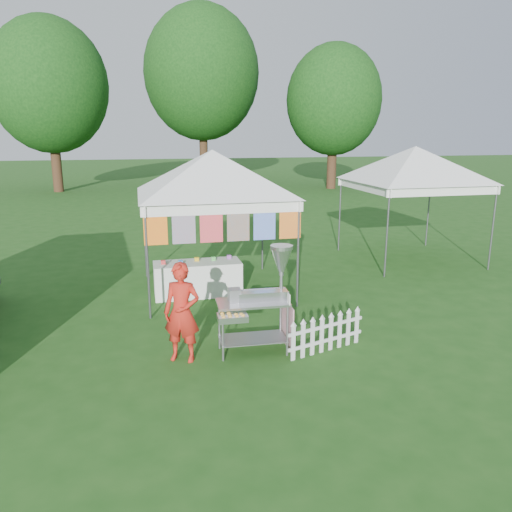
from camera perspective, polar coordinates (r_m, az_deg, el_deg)
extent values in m
plane|color=#1F4E16|center=(7.74, -0.72, -11.64)|extent=(120.00, 120.00, 0.00)
cylinder|color=#59595E|center=(9.18, -12.29, -0.83)|extent=(0.04, 0.04, 2.10)
cylinder|color=#59595E|center=(9.64, 4.82, 0.14)|extent=(0.04, 0.04, 2.10)
cylinder|color=#59595E|center=(11.96, -12.60, 2.56)|extent=(0.04, 0.04, 2.10)
cylinder|color=#59595E|center=(12.31, 0.74, 3.22)|extent=(0.04, 0.04, 2.10)
cube|color=white|center=(9.12, -3.61, 5.46)|extent=(3.00, 0.03, 0.22)
cube|color=white|center=(11.91, -5.95, 7.40)|extent=(3.00, 0.03, 0.22)
pyramid|color=white|center=(10.43, -5.05, 12.02)|extent=(4.24, 4.24, 0.90)
cylinder|color=#59595E|center=(9.11, -3.62, 5.96)|extent=(3.00, 0.03, 0.03)
cube|color=red|center=(9.04, -11.43, 3.40)|extent=(0.42, 0.01, 0.70)
cube|color=#2FACB1|center=(9.07, -8.27, 3.57)|extent=(0.42, 0.01, 0.70)
cube|color=#D21A67|center=(9.12, -5.14, 3.72)|extent=(0.42, 0.01, 0.70)
cube|color=#E85A0C|center=(9.21, -2.05, 3.86)|extent=(0.42, 0.01, 0.70)
cube|color=purple|center=(9.32, 0.98, 3.98)|extent=(0.42, 0.01, 0.70)
cube|color=red|center=(9.45, 3.92, 4.09)|extent=(0.42, 0.01, 0.70)
cylinder|color=#59595E|center=(12.02, 14.74, 2.49)|extent=(0.04, 0.04, 2.10)
cylinder|color=#59595E|center=(13.57, 25.42, 2.87)|extent=(0.04, 0.04, 2.10)
cylinder|color=#59595E|center=(14.55, 9.55, 4.69)|extent=(0.04, 0.04, 2.10)
cylinder|color=#59595E|center=(15.85, 19.10, 4.87)|extent=(0.04, 0.04, 2.10)
cube|color=white|center=(12.61, 20.77, 6.94)|extent=(3.00, 0.03, 0.22)
cube|color=white|center=(15.03, 14.75, 8.38)|extent=(3.00, 0.03, 0.22)
pyramid|color=white|center=(13.74, 17.81, 11.87)|extent=(4.24, 4.24, 0.90)
cylinder|color=#59595E|center=(12.60, 20.80, 7.30)|extent=(3.00, 0.03, 0.03)
cylinder|color=#3C2715|center=(31.17, -21.91, 10.46)|extent=(0.56, 0.56, 3.96)
ellipsoid|color=#235A19|center=(31.24, -22.58, 17.54)|extent=(6.40, 6.40, 7.36)
cylinder|color=#3C2715|center=(35.12, -6.01, 12.37)|extent=(0.56, 0.56, 4.84)
ellipsoid|color=#235A19|center=(35.31, -6.22, 20.06)|extent=(7.60, 7.60, 8.74)
cylinder|color=#3C2715|center=(31.07, 8.66, 10.87)|extent=(0.56, 0.56, 3.52)
ellipsoid|color=#235A19|center=(31.08, 8.90, 17.22)|extent=(5.60, 5.60, 6.44)
cylinder|color=gray|center=(7.52, -3.81, -9.04)|extent=(0.04, 0.04, 0.82)
cylinder|color=gray|center=(7.69, 3.61, -8.50)|extent=(0.04, 0.04, 0.82)
cylinder|color=gray|center=(7.93, -4.22, -7.80)|extent=(0.04, 0.04, 0.82)
cylinder|color=gray|center=(8.09, 2.83, -7.32)|extent=(0.04, 0.04, 0.82)
cube|color=gray|center=(7.86, -0.36, -9.39)|extent=(1.06, 0.56, 0.01)
cube|color=#B7B7BC|center=(7.65, -0.37, -5.32)|extent=(1.11, 0.59, 0.04)
cube|color=#B7B7BC|center=(7.69, 0.77, -4.53)|extent=(0.78, 0.26, 0.14)
cube|color=gray|center=(7.61, -2.46, -4.49)|extent=(0.19, 0.21, 0.20)
cylinder|color=gray|center=(7.66, 2.91, -2.10)|extent=(0.05, 0.05, 0.82)
cone|color=#B7B7BC|center=(7.60, 2.93, -0.46)|extent=(0.34, 0.34, 0.36)
cylinder|color=#B7B7BC|center=(7.55, 2.95, 1.02)|extent=(0.36, 0.36, 0.05)
cube|color=#B7B7BC|center=(7.30, -2.70, -7.05)|extent=(0.45, 0.29, 0.09)
cube|color=#CE8B98|center=(7.90, 3.64, -7.86)|extent=(0.05, 0.68, 0.74)
cube|color=white|center=(7.48, 3.77, -4.92)|extent=(0.02, 0.13, 0.16)
imported|color=red|center=(7.49, -8.47, -6.40)|extent=(0.65, 0.55, 1.51)
cube|color=silver|center=(7.59, 4.28, -9.90)|extent=(0.07, 0.04, 0.56)
cube|color=silver|center=(7.68, 5.39, -9.60)|extent=(0.07, 0.04, 0.56)
cube|color=silver|center=(7.78, 6.47, -9.31)|extent=(0.07, 0.04, 0.56)
cube|color=silver|center=(7.89, 7.52, -9.02)|extent=(0.07, 0.04, 0.56)
cube|color=silver|center=(7.99, 8.54, -8.74)|extent=(0.07, 0.04, 0.56)
cube|color=silver|center=(8.10, 9.53, -8.46)|extent=(0.07, 0.04, 0.56)
cube|color=silver|center=(8.21, 10.50, -8.18)|extent=(0.07, 0.04, 0.56)
cube|color=silver|center=(8.33, 11.43, -7.91)|extent=(0.07, 0.04, 0.56)
cube|color=silver|center=(7.98, 8.01, -9.54)|extent=(1.38, 0.47, 0.05)
cube|color=silver|center=(7.89, 8.07, -7.94)|extent=(1.38, 0.47, 0.05)
cube|color=white|center=(10.57, -6.67, -2.57)|extent=(1.80, 0.70, 0.71)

